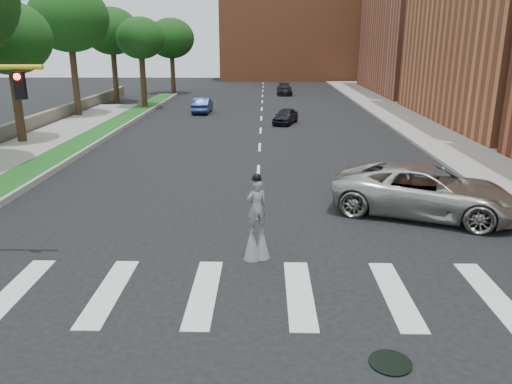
{
  "coord_description": "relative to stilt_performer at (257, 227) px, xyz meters",
  "views": [
    {
      "loc": [
        0.34,
        -11.02,
        6.53
      ],
      "look_at": [
        0.05,
        4.74,
        1.7
      ],
      "focal_mm": 35.0,
      "sensor_mm": 36.0,
      "label": 1
    }
  ],
  "objects": [
    {
      "name": "building_far",
      "position": [
        21.9,
        50.76,
        8.95
      ],
      "size": [
        16.0,
        22.0,
        20.0
      ],
      "primitive_type": "cube",
      "color": "#A0523B",
      "rests_on": "ground"
    },
    {
      "name": "car_near",
      "position": [
        1.88,
        25.95,
        -0.44
      ],
      "size": [
        2.46,
        3.9,
        1.24
      ],
      "primitive_type": "imported",
      "rotation": [
        0.0,
        0.0,
        -0.3
      ],
      "color": "black",
      "rests_on": "ground"
    },
    {
      "name": "manhole",
      "position": [
        2.9,
        -5.24,
        -1.03
      ],
      "size": [
        0.9,
        0.9,
        0.04
      ],
      "primitive_type": "cylinder",
      "color": "black",
      "rests_on": "ground"
    },
    {
      "name": "stone_wall",
      "position": [
        -17.1,
        18.76,
        -0.5
      ],
      "size": [
        0.5,
        56.0,
        1.1
      ],
      "primitive_type": "cube",
      "color": "#5B574E",
      "rests_on": "ground"
    },
    {
      "name": "tree_4",
      "position": [
        -16.18,
        29.37,
        7.16
      ],
      "size": [
        6.57,
        6.57,
        11.05
      ],
      "color": "#312213",
      "rests_on": "ground"
    },
    {
      "name": "median_curb",
      "position": [
        -10.55,
        16.76,
        -0.91
      ],
      "size": [
        0.2,
        60.0,
        0.28
      ],
      "primitive_type": "cube",
      "color": "gray",
      "rests_on": "ground"
    },
    {
      "name": "stilt_performer",
      "position": [
        0.0,
        0.0,
        0.0
      ],
      "size": [
        0.82,
        0.63,
        2.74
      ],
      "rotation": [
        0.0,
        0.0,
        3.5
      ],
      "color": "#312213",
      "rests_on": "ground"
    },
    {
      "name": "grass_median",
      "position": [
        -11.6,
        16.76,
        -0.93
      ],
      "size": [
        2.0,
        60.0,
        0.25
      ],
      "primitive_type": "cube",
      "color": "#154C18",
      "rests_on": "ground"
    },
    {
      "name": "car_far",
      "position": [
        2.6,
        48.14,
        -0.4
      ],
      "size": [
        1.89,
        4.56,
        1.32
      ],
      "primitive_type": "imported",
      "rotation": [
        0.0,
        0.0,
        -0.01
      ],
      "color": "black",
      "rests_on": "ground"
    },
    {
      "name": "car_mid",
      "position": [
        -5.57,
        32.1,
        -0.36
      ],
      "size": [
        1.56,
        4.27,
        1.4
      ],
      "primitive_type": "imported",
      "rotation": [
        0.0,
        0.0,
        3.12
      ],
      "color": "navy",
      "rests_on": "ground"
    },
    {
      "name": "ground_plane",
      "position": [
        -0.1,
        -3.24,
        -1.05
      ],
      "size": [
        160.0,
        160.0,
        0.0
      ],
      "primitive_type": "plane",
      "color": "black",
      "rests_on": "ground"
    },
    {
      "name": "building_backdrop",
      "position": [
        5.9,
        74.76,
        7.95
      ],
      "size": [
        26.0,
        14.0,
        18.0
      ],
      "primitive_type": "cube",
      "color": "#B05B37",
      "rests_on": "ground"
    },
    {
      "name": "tree_3",
      "position": [
        -15.63,
        17.61,
        5.51
      ],
      "size": [
        5.25,
        5.25,
        8.85
      ],
      "color": "#312213",
      "rests_on": "ground"
    },
    {
      "name": "suv_crossing",
      "position": [
        6.41,
        4.2,
        -0.09
      ],
      "size": [
        7.61,
        5.53,
        1.92
      ],
      "primitive_type": "imported",
      "rotation": [
        0.0,
        0.0,
        1.19
      ],
      "color": "#ACAAA2",
      "rests_on": "ground"
    },
    {
      "name": "sidewalk_right",
      "position": [
        12.4,
        21.76,
        -0.96
      ],
      "size": [
        5.0,
        90.0,
        0.18
      ],
      "primitive_type": "cube",
      "color": "gray",
      "rests_on": "ground"
    },
    {
      "name": "tree_5",
      "position": [
        -15.65,
        39.41,
        6.25
      ],
      "size": [
        5.62,
        5.62,
        9.75
      ],
      "color": "#312213",
      "rests_on": "ground"
    },
    {
      "name": "tree_7",
      "position": [
        -11.22,
        48.8,
        5.57
      ],
      "size": [
        5.62,
        5.62,
        9.06
      ],
      "color": "#312213",
      "rests_on": "ground"
    },
    {
      "name": "tree_6",
      "position": [
        -11.59,
        34.8,
        5.53
      ],
      "size": [
        4.57,
        4.57,
        8.6
      ],
      "color": "#312213",
      "rests_on": "ground"
    }
  ]
}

